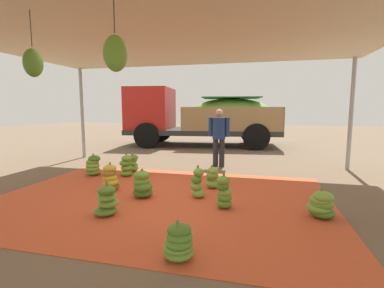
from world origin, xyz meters
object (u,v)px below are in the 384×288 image
Objects in this scene: banana_bunch_0 at (179,243)px; banana_bunch_9 at (93,166)px; worker_0 at (219,133)px; banana_bunch_2 at (126,166)px; banana_bunch_3 at (224,193)px; banana_bunch_6 at (110,178)px; banana_bunch_7 at (132,163)px; banana_bunch_8 at (197,184)px; banana_bunch_10 at (107,201)px; banana_bunch_5 at (321,205)px; cargo_truck_main at (199,116)px; banana_bunch_4 at (213,178)px; banana_bunch_1 at (142,185)px.

banana_bunch_9 is at bearing 134.81° from banana_bunch_0.
banana_bunch_2 is at bearing -139.28° from worker_0.
banana_bunch_3 reaches higher than banana_bunch_9.
banana_bunch_3 is (2.42, -1.51, 0.01)m from banana_bunch_2.
banana_bunch_6 reaches higher than banana_bunch_7.
banana_bunch_10 is at bearing -134.83° from banana_bunch_8.
banana_bunch_10 is (0.91, -2.68, 0.01)m from banana_bunch_7.
worker_0 is at bearing 121.23° from banana_bunch_5.
cargo_truck_main is at bearing 88.44° from banana_bunch_6.
banana_bunch_8 is at bearing -104.53° from banana_bunch_4.
banana_bunch_0 is at bearing -33.18° from banana_bunch_10.
banana_bunch_9 is (-0.78, -0.12, -0.01)m from banana_bunch_2.
banana_bunch_8 reaches higher than banana_bunch_7.
banana_bunch_7 is at bearing 141.44° from banana_bunch_3.
banana_bunch_3 is at bearing 178.02° from banana_bunch_5.
banana_bunch_2 is 0.08× the size of cargo_truck_main.
banana_bunch_8 is (-1.89, 0.46, 0.06)m from banana_bunch_5.
banana_bunch_6 reaches higher than banana_bunch_4.
worker_0 is (1.64, 2.70, 0.65)m from banana_bunch_6.
banana_bunch_0 is at bearing -54.87° from banana_bunch_2.
banana_bunch_1 is 1.12× the size of banana_bunch_4.
banana_bunch_3 is at bearing -80.05° from worker_0.
cargo_truck_main is at bearing 114.73° from banana_bunch_5.
banana_bunch_3 is 2.23m from banana_bunch_6.
banana_bunch_9 reaches higher than banana_bunch_0.
banana_bunch_9 is 2.62m from banana_bunch_10.
banana_bunch_6 is 1.05× the size of banana_bunch_9.
banana_bunch_4 is (-0.35, 1.04, -0.04)m from banana_bunch_3.
banana_bunch_5 is (1.37, -0.05, -0.06)m from banana_bunch_3.
banana_bunch_3 reaches higher than banana_bunch_2.
banana_bunch_2 is at bearing 167.25° from banana_bunch_4.
banana_bunch_8 is (-0.25, 1.98, 0.07)m from banana_bunch_0.
banana_bunch_0 is 0.76× the size of banana_bunch_6.
banana_bunch_6 reaches higher than banana_bunch_5.
banana_bunch_1 is 7.19m from cargo_truck_main.
banana_bunch_7 is at bearing 120.65° from banana_bunch_1.
banana_bunch_2 is 1.20× the size of banana_bunch_4.
banana_bunch_1 is 0.90× the size of banana_bunch_8.
banana_bunch_3 is 3.21m from banana_bunch_7.
banana_bunch_3 is at bearing -38.56° from banana_bunch_7.
cargo_truck_main is (-3.38, 7.33, 1.06)m from banana_bunch_5.
banana_bunch_10 is (0.59, -1.10, -0.03)m from banana_bunch_6.
banana_bunch_4 is at bearing 75.47° from banana_bunch_8.
banana_bunch_8 reaches higher than banana_bunch_0.
banana_bunch_2 is 1.05× the size of banana_bunch_9.
banana_bunch_6 is at bearing 179.83° from banana_bunch_8.
banana_bunch_0 is 2.11m from banana_bunch_1.
banana_bunch_10 reaches higher than banana_bunch_0.
banana_bunch_3 is 3.49m from banana_bunch_9.
worker_0 is at bearing 58.71° from banana_bunch_6.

